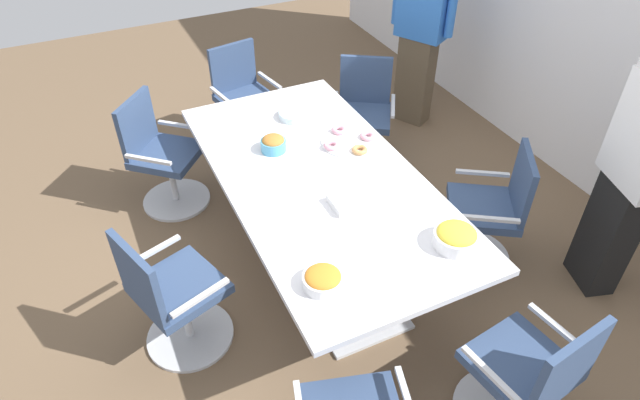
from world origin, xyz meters
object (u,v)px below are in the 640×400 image
object	(u,v)px
conference_table	(320,191)
person_standing_0	(421,28)
office_chair_0	(173,299)
office_chair_6	(162,159)
office_chair_4	(363,119)
person_standing_1	(636,172)
snack_bowl_chips_orange	(323,279)
snack_bowl_chips_yellow	(456,237)
office_chair_2	(526,379)
office_chair_5	(245,103)
plate_stack	(295,115)
donut_platter	(349,141)
napkin_pile	(346,202)
office_chair_3	(489,215)
snack_bowl_pretzels	(273,143)

from	to	relation	value
conference_table	person_standing_0	size ratio (longest dim) A/B	1.34
office_chair_0	office_chair_6	bearing A→B (deg)	150.59
office_chair_4	person_standing_1	world-z (taller)	person_standing_1
office_chair_4	snack_bowl_chips_orange	xyz separation A→B (m)	(1.85, -1.27, 0.39)
office_chair_0	snack_bowl_chips_yellow	bearing A→B (deg)	49.14
office_chair_0	office_chair_2	distance (m)	1.97
office_chair_5	person_standing_0	distance (m)	1.73
conference_table	plate_stack	distance (m)	0.77
donut_platter	napkin_pile	bearing A→B (deg)	-29.23
office_chair_6	person_standing_0	size ratio (longest dim) A/B	0.51
office_chair_4	person_standing_0	xyz separation A→B (m)	(-0.40, 0.79, 0.53)
person_standing_0	conference_table	bearing A→B (deg)	101.24
office_chair_2	office_chair_3	size ratio (longest dim) A/B	1.00
plate_stack	napkin_pile	world-z (taller)	napkin_pile
office_chair_0	donut_platter	bearing A→B (deg)	91.99
office_chair_4	person_standing_1	distance (m)	2.18
office_chair_0	donut_platter	world-z (taller)	office_chair_0
snack_bowl_pretzels	napkin_pile	distance (m)	0.76
snack_bowl_pretzels	person_standing_0	bearing A→B (deg)	118.42
office_chair_6	snack_bowl_pretzels	bearing A→B (deg)	83.35
office_chair_5	snack_bowl_pretzels	xyz separation A→B (m)	(1.30, -0.21, 0.40)
office_chair_4	plate_stack	xyz separation A→B (m)	(0.26, -0.74, 0.37)
conference_table	office_chair_5	bearing A→B (deg)	178.30
office_chair_2	snack_bowl_pretzels	xyz separation A→B (m)	(-1.98, -0.57, 0.40)
office_chair_0	napkin_pile	distance (m)	1.16
snack_bowl_pretzels	donut_platter	xyz separation A→B (m)	(0.15, 0.51, -0.04)
office_chair_3	office_chair_6	distance (m)	2.48
snack_bowl_chips_yellow	snack_bowl_chips_orange	bearing A→B (deg)	-93.22
office_chair_2	person_standing_1	bearing A→B (deg)	18.36
office_chair_2	office_chair_4	size ratio (longest dim) A/B	1.00
person_standing_0	office_chair_2	bearing A→B (deg)	128.38
office_chair_3	snack_bowl_chips_yellow	distance (m)	0.86
snack_bowl_chips_orange	donut_platter	world-z (taller)	snack_bowl_chips_orange
snack_bowl_chips_orange	snack_bowl_pretzels	xyz separation A→B (m)	(-1.25, 0.22, 0.01)
person_standing_0	snack_bowl_pretzels	distance (m)	2.09
snack_bowl_chips_orange	office_chair_4	bearing A→B (deg)	145.44
office_chair_0	donut_platter	size ratio (longest dim) A/B	2.32
office_chair_6	office_chair_0	bearing A→B (deg)	30.82
office_chair_3	person_standing_1	distance (m)	0.92
office_chair_0	napkin_pile	world-z (taller)	office_chair_0
snack_bowl_chips_orange	person_standing_0	bearing A→B (deg)	137.46
snack_bowl_chips_yellow	napkin_pile	world-z (taller)	snack_bowl_chips_yellow
snack_bowl_chips_orange	napkin_pile	distance (m)	0.65
office_chair_2	office_chair_6	distance (m)	2.98
person_standing_1	plate_stack	distance (m)	2.27
office_chair_2	office_chair_3	xyz separation A→B (m)	(-1.09, 0.65, 0.00)
snack_bowl_chips_orange	donut_platter	bearing A→B (deg)	146.48
office_chair_3	office_chair_5	size ratio (longest dim) A/B	1.00
office_chair_3	snack_bowl_chips_orange	xyz separation A→B (m)	(0.36, -1.44, 0.39)
office_chair_5	napkin_pile	distance (m)	2.07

